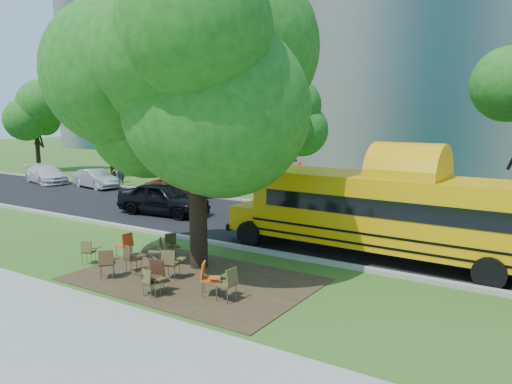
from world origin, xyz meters
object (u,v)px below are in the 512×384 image
Objects in this scene: school_bus at (403,214)px; chair_8 at (126,243)px; main_tree at (196,92)px; chair_11 at (171,261)px; chair_3 at (152,268)px; chair_7 at (208,276)px; chair_9 at (157,248)px; bg_car_red at (181,186)px; chair_10 at (171,244)px; chair_5 at (153,274)px; black_car at (163,199)px; chair_1 at (132,256)px; pedestrian_b at (116,171)px; chair_2 at (108,261)px; chair_4 at (151,280)px; pedestrian_a at (121,172)px; chair_0 at (89,250)px; bg_car_white at (46,174)px; bg_car_silver at (96,179)px; chair_6 at (229,281)px.

school_bus is 9.19m from chair_8.
main_tree is 9.81× the size of chair_11.
chair_3 is 0.82× the size of chair_7.
chair_9 is 0.21× the size of bg_car_red.
chair_7 is at bearing 82.71° from chair_10.
bg_car_red is at bearing -61.17° from chair_5.
main_tree is at bearing -134.78° from black_car.
pedestrian_b is at bearing 157.85° from chair_1.
chair_2 is 2.17m from chair_4.
chair_11 is at bearing -152.81° from bg_car_red.
pedestrian_a reaches higher than chair_2.
chair_11 is 0.55× the size of pedestrian_b.
chair_0 is at bearing -18.73° from chair_10.
chair_3 is (3.09, -0.29, -0.01)m from chair_0.
chair_7 is at bearing -163.39° from chair_5.
bg_car_white reaches higher than chair_11.
chair_8 is at bearing -116.95° from bg_car_silver.
chair_5 is at bearing -116.08° from bg_car_silver.
chair_2 is 0.48× the size of pedestrian_a.
main_tree is 5.74m from chair_4.
black_car is (-5.35, 6.01, 0.25)m from chair_9.
chair_1 is 0.95× the size of chair_2.
chair_7 is (3.37, 0.47, 0.02)m from chair_2.
chair_10 is at bearing 132.26° from chair_4.
chair_2 is (-6.75, -6.38, -1.07)m from school_bus.
pedestrian_a is at bearing 157.08° from chair_1.
chair_6 is at bearing -111.61° from bg_car_silver.
chair_1 is 1.29m from chair_3.
chair_11 is at bearing -20.27° from chair_0.
chair_9 is 1.70m from chair_11.
chair_0 is at bearing -105.49° from bg_car_white.
chair_3 is at bearing -143.98° from black_car.
chair_9 is at bearing 129.31° from chair_11.
chair_2 is at bearing 177.94° from chair_4.
chair_4 is 3.00m from chair_9.
bg_car_red is at bearing 36.96° from chair_8.
chair_1 is at bearing -21.40° from chair_0.
chair_4 reaches higher than chair_3.
main_tree is at bearing 2.36° from chair_0.
chair_6 is (4.03, 0.48, 0.01)m from chair_2.
chair_10 is 12.95m from bg_car_red.
chair_8 is at bearing 78.77° from chair_2.
chair_7 is (5.07, -0.21, 0.10)m from chair_0.
chair_7 is 25.52m from bg_car_white.
chair_6 is (-2.72, -5.90, -1.06)m from school_bus.
chair_1 is 20.85m from pedestrian_b.
pedestrian_a is at bearing -101.17° from chair_10.
pedestrian_a is at bearing 69.36° from bg_car_red.
chair_6 is 22.25m from pedestrian_a.
black_car reaches higher than chair_11.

